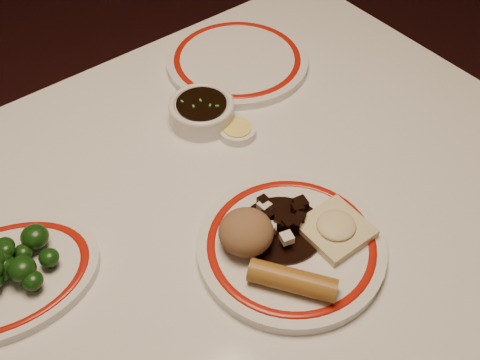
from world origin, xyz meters
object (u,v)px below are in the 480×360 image
at_px(main_plate, 291,247).
at_px(stirfry_heap, 281,225).
at_px(dining_table, 215,255).
at_px(broccoli_plate, 3,279).
at_px(fried_wonton, 336,228).
at_px(soy_bowl, 202,113).
at_px(spring_roll, 293,280).
at_px(rice_mound, 246,232).

distance_m(main_plate, stirfry_heap, 0.03).
bearing_deg(dining_table, broccoli_plate, 162.94).
bearing_deg(main_plate, broccoli_plate, 149.49).
distance_m(fried_wonton, broccoli_plate, 0.47).
relative_size(stirfry_heap, broccoli_plate, 0.40).
height_order(broccoli_plate, soy_bowl, soy_bowl).
xyz_separation_m(main_plate, soy_bowl, (0.06, 0.31, 0.01)).
xyz_separation_m(spring_roll, stirfry_heap, (0.05, 0.08, -0.01)).
relative_size(spring_roll, stirfry_heap, 0.97).
xyz_separation_m(main_plate, spring_roll, (-0.05, -0.05, 0.02)).
xyz_separation_m(fried_wonton, stirfry_heap, (-0.06, 0.05, -0.00)).
bearing_deg(soy_bowl, stirfry_heap, -101.73).
bearing_deg(stirfry_heap, soy_bowl, 78.27).
xyz_separation_m(spring_roll, soy_bowl, (0.11, 0.36, -0.01)).
distance_m(rice_mound, fried_wonton, 0.13).
xyz_separation_m(rice_mound, soy_bowl, (0.11, 0.27, -0.03)).
bearing_deg(spring_roll, fried_wonton, -19.42).
xyz_separation_m(stirfry_heap, soy_bowl, (0.06, 0.28, -0.01)).
xyz_separation_m(main_plate, stirfry_heap, (0.00, 0.03, 0.02)).
relative_size(spring_roll, soy_bowl, 1.07).
distance_m(dining_table, rice_mound, 0.16).
relative_size(dining_table, fried_wonton, 13.45).
height_order(rice_mound, fried_wonton, rice_mound).
height_order(dining_table, broccoli_plate, broccoli_plate).
xyz_separation_m(broccoli_plate, soy_bowl, (0.41, 0.10, 0.01)).
height_order(spring_roll, fried_wonton, spring_roll).
distance_m(spring_roll, soy_bowl, 0.38).
bearing_deg(soy_bowl, dining_table, -121.36).
relative_size(fried_wonton, broccoli_plate, 0.29).
bearing_deg(spring_roll, dining_table, 57.37).
relative_size(spring_roll, fried_wonton, 1.34).
relative_size(rice_mound, stirfry_heap, 0.63).
xyz_separation_m(rice_mound, stirfry_heap, (0.06, -0.01, -0.02)).
bearing_deg(soy_bowl, broccoli_plate, -166.22).
distance_m(rice_mound, spring_roll, 0.10).
bearing_deg(dining_table, fried_wonton, -50.00).
distance_m(dining_table, spring_roll, 0.21).
bearing_deg(main_plate, soy_bowl, 78.48).
bearing_deg(stirfry_heap, main_plate, -99.51).
distance_m(spring_roll, stirfry_heap, 0.10).
distance_m(main_plate, fried_wonton, 0.07).
bearing_deg(stirfry_heap, fried_wonton, -42.75).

